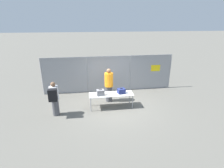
{
  "coord_description": "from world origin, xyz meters",
  "views": [
    {
      "loc": [
        -1.33,
        -8.2,
        4.27
      ],
      "look_at": [
        -0.06,
        0.45,
        1.05
      ],
      "focal_mm": 28.0,
      "sensor_mm": 36.0,
      "label": 1
    }
  ],
  "objects_px": {
    "traveler_hooded": "(54,98)",
    "security_worker_near": "(109,85)",
    "suitcase_grey": "(100,93)",
    "inspection_table": "(111,95)",
    "suitcase_navy": "(121,91)",
    "utility_trailer": "(132,73)"
  },
  "relations": [
    {
      "from": "security_worker_near",
      "to": "utility_trailer",
      "type": "height_order",
      "value": "security_worker_near"
    },
    {
      "from": "suitcase_grey",
      "to": "suitcase_navy",
      "type": "distance_m",
      "value": 1.08
    },
    {
      "from": "traveler_hooded",
      "to": "security_worker_near",
      "type": "bearing_deg",
      "value": 36.54
    },
    {
      "from": "suitcase_grey",
      "to": "suitcase_navy",
      "type": "bearing_deg",
      "value": 5.24
    },
    {
      "from": "suitcase_navy",
      "to": "utility_trailer",
      "type": "relative_size",
      "value": 0.12
    },
    {
      "from": "traveler_hooded",
      "to": "utility_trailer",
      "type": "bearing_deg",
      "value": 57.0
    },
    {
      "from": "traveler_hooded",
      "to": "utility_trailer",
      "type": "relative_size",
      "value": 0.49
    },
    {
      "from": "suitcase_grey",
      "to": "utility_trailer",
      "type": "bearing_deg",
      "value": 58.29
    },
    {
      "from": "suitcase_grey",
      "to": "utility_trailer",
      "type": "distance_m",
      "value": 5.32
    },
    {
      "from": "inspection_table",
      "to": "suitcase_navy",
      "type": "bearing_deg",
      "value": 1.82
    },
    {
      "from": "inspection_table",
      "to": "utility_trailer",
      "type": "xyz_separation_m",
      "value": [
        2.23,
        4.42,
        -0.27
      ]
    },
    {
      "from": "suitcase_grey",
      "to": "security_worker_near",
      "type": "relative_size",
      "value": 0.22
    },
    {
      "from": "traveler_hooded",
      "to": "security_worker_near",
      "type": "distance_m",
      "value": 2.94
    },
    {
      "from": "suitcase_grey",
      "to": "utility_trailer",
      "type": "xyz_separation_m",
      "value": [
        2.78,
        4.51,
        -0.47
      ]
    },
    {
      "from": "inspection_table",
      "to": "suitcase_navy",
      "type": "height_order",
      "value": "suitcase_navy"
    },
    {
      "from": "utility_trailer",
      "to": "suitcase_navy",
      "type": "bearing_deg",
      "value": -111.17
    },
    {
      "from": "suitcase_navy",
      "to": "traveler_hooded",
      "type": "xyz_separation_m",
      "value": [
        -3.23,
        -0.48,
        0.05
      ]
    },
    {
      "from": "inspection_table",
      "to": "utility_trailer",
      "type": "bearing_deg",
      "value": 63.22
    },
    {
      "from": "traveler_hooded",
      "to": "security_worker_near",
      "type": "height_order",
      "value": "security_worker_near"
    },
    {
      "from": "traveler_hooded",
      "to": "utility_trailer",
      "type": "height_order",
      "value": "traveler_hooded"
    },
    {
      "from": "security_worker_near",
      "to": "utility_trailer",
      "type": "relative_size",
      "value": 0.55
    },
    {
      "from": "inspection_table",
      "to": "traveler_hooded",
      "type": "bearing_deg",
      "value": -170.28
    }
  ]
}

